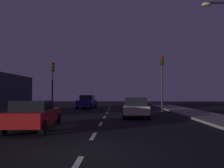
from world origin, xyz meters
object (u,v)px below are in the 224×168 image
at_px(traffic_signal_left, 52,77).
at_px(car_stopped_ahead, 136,107).
at_px(car_adjacent_lane, 34,114).
at_px(traffic_signal_right, 162,73).
at_px(car_oncoming_far, 87,102).

xyz_separation_m(traffic_signal_left, car_stopped_ahead, (7.68, -4.90, -2.62)).
bearing_deg(car_adjacent_lane, traffic_signal_right, 52.92).
relative_size(traffic_signal_left, traffic_signal_right, 0.89).
bearing_deg(traffic_signal_right, car_oncoming_far, 145.23).
xyz_separation_m(traffic_signal_right, car_stopped_ahead, (-2.88, -4.90, -3.00)).
bearing_deg(car_oncoming_far, car_adjacent_lane, -91.09).
distance_m(car_adjacent_lane, car_oncoming_far, 16.42).
xyz_separation_m(traffic_signal_left, traffic_signal_right, (10.56, 0.00, 0.38)).
relative_size(traffic_signal_left, car_stopped_ahead, 1.12).
bearing_deg(car_stopped_ahead, traffic_signal_right, 59.60).
bearing_deg(traffic_signal_left, car_adjacent_lane, -78.02).
height_order(traffic_signal_left, car_oncoming_far, traffic_signal_left).
bearing_deg(traffic_signal_right, traffic_signal_left, -179.99).
bearing_deg(car_adjacent_lane, traffic_signal_left, 101.98).
height_order(car_stopped_ahead, car_oncoming_far, car_oncoming_far).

